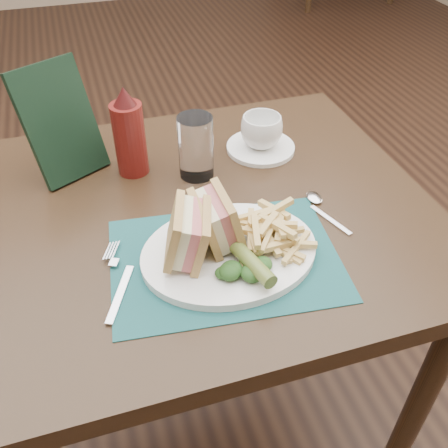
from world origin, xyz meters
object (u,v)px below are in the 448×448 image
at_px(table_main, 201,331).
at_px(placemat, 225,259).
at_px(drinking_glass, 196,147).
at_px(plate, 229,252).
at_px(sandwich_half_b, 205,222).
at_px(sandwich_half_a, 174,234).
at_px(saucer, 261,148).
at_px(check_presenter, 60,123).
at_px(coffee_cup, 261,131).
at_px(ketchup_bottle, 129,131).

relative_size(table_main, placemat, 2.37).
height_order(placemat, drinking_glass, drinking_glass).
relative_size(plate, sandwich_half_b, 3.09).
xyz_separation_m(sandwich_half_a, sandwich_half_b, (0.05, 0.01, -0.00)).
relative_size(table_main, sandwich_half_b, 9.27).
xyz_separation_m(plate, sandwich_half_a, (-0.09, 0.01, 0.06)).
xyz_separation_m(saucer, check_presenter, (-0.41, 0.04, 0.11)).
xyz_separation_m(sandwich_half_a, coffee_cup, (0.26, 0.29, -0.02)).
height_order(drinking_glass, check_presenter, check_presenter).
distance_m(plate, sandwich_half_a, 0.11).
relative_size(sandwich_half_a, ketchup_bottle, 0.54).
height_order(table_main, check_presenter, check_presenter).
distance_m(table_main, sandwich_half_a, 0.47).
distance_m(sandwich_half_a, saucer, 0.40).
relative_size(saucer, drinking_glass, 1.15).
relative_size(coffee_cup, drinking_glass, 0.69).
bearing_deg(drinking_glass, ketchup_bottle, 157.20).
distance_m(placemat, sandwich_half_a, 0.10).
bearing_deg(saucer, sandwich_half_a, -131.22).
bearing_deg(check_presenter, ketchup_bottle, -45.90).
bearing_deg(placemat, drinking_glass, 85.65).
bearing_deg(plate, sandwich_half_a, 172.20).
distance_m(placemat, saucer, 0.36).
bearing_deg(placemat, check_presenter, 123.12).
bearing_deg(drinking_glass, plate, -92.34).
relative_size(sandwich_half_b, ketchup_bottle, 0.52).
relative_size(plate, ketchup_bottle, 1.61).
xyz_separation_m(placemat, saucer, (0.18, 0.31, 0.00)).
height_order(table_main, saucer, saucer).
height_order(coffee_cup, check_presenter, check_presenter).
bearing_deg(plate, saucer, 57.97).
bearing_deg(saucer, check_presenter, 174.33).
bearing_deg(table_main, drinking_glass, 72.78).
height_order(table_main, placemat, placemat).
relative_size(placemat, plate, 1.27).
height_order(saucer, coffee_cup, coffee_cup).
bearing_deg(drinking_glass, sandwich_half_a, -112.17).
bearing_deg(sandwich_half_b, coffee_cup, 52.60).
bearing_deg(saucer, table_main, -140.49).
bearing_deg(sandwich_half_a, saucer, 65.35).
bearing_deg(coffee_cup, ketchup_bottle, 179.94).
xyz_separation_m(sandwich_half_a, ketchup_bottle, (-0.02, 0.30, 0.03)).
bearing_deg(sandwich_half_a, ketchup_bottle, 110.88).
bearing_deg(check_presenter, saucer, -33.86).
bearing_deg(sandwich_half_b, sandwich_half_a, -166.34).
bearing_deg(placemat, saucer, 59.93).
height_order(sandwich_half_a, ketchup_bottle, ketchup_bottle).
distance_m(table_main, placemat, 0.40).
bearing_deg(plate, table_main, 96.28).
relative_size(saucer, check_presenter, 0.65).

